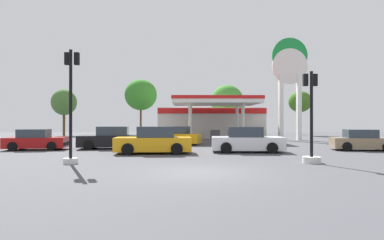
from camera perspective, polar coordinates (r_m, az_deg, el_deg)
The scene contains 15 objects.
ground_plane at distance 12.23m, azimuth 1.37°, elevation -9.35°, with size 90.00×90.00×0.00m, color #47474C.
gas_station at distance 37.06m, azimuth 3.34°, elevation -0.19°, with size 11.88×13.16×4.26m.
station_pole_sign at distance 34.56m, azimuth 17.13°, elevation 7.49°, with size 3.66×0.56×10.57m.
car_0 at distance 24.13m, azimuth 28.19°, elevation -3.32°, with size 4.13×2.30×1.40m.
car_1 at distance 24.18m, azimuth -26.19°, elevation -3.31°, with size 4.09×2.16×1.40m.
car_2 at distance 19.37m, azimuth -6.87°, elevation -3.80°, with size 4.63×2.25×1.63m.
car_3 at distance 23.33m, azimuth -14.30°, elevation -3.25°, with size 4.56×2.36×1.57m.
car_4 at distance 20.34m, azimuth 9.79°, elevation -3.67°, with size 4.57×2.27×1.60m.
car_5 at distance 26.50m, azimuth -3.10°, elevation -2.95°, with size 4.56×2.80×1.52m.
traffic_signal_0 at distance 15.56m, azimuth -20.88°, elevation 0.81°, with size 0.65×0.68×5.22m.
traffic_signal_1 at distance 15.82m, azimuth 20.59°, elevation -2.33°, with size 0.83×0.83×4.27m.
tree_0 at distance 47.28m, azimuth -21.97°, elevation 2.96°, with size 3.39×3.39×6.40m.
tree_1 at distance 43.36m, azimuth -9.17°, elevation 4.47°, with size 4.30×4.30×7.59m.
tree_2 at distance 42.52m, azimuth 6.30°, elevation 3.36°, with size 4.31×4.31×6.80m.
tree_3 at distance 46.67m, azimuth 18.80°, elevation 3.11°, with size 3.15×3.15×6.17m.
Camera 1 is at (-0.49, -12.07, 1.93)m, focal length 29.74 mm.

